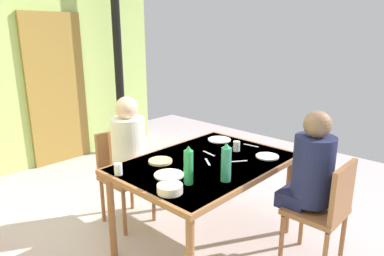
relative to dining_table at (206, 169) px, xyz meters
The scene contains 22 objects.
ground_plane 0.78m from the dining_table, 143.41° to the left, with size 6.79×6.79×0.00m, color #C0B2B5.
wall_back 2.95m from the dining_table, 96.15° to the left, with size 4.04×0.10×2.86m, color #ADC76B.
door_wooden 2.78m from the dining_table, 86.98° to the left, with size 0.80×0.05×2.00m, color olive.
stove_pipe_column 2.77m from the dining_table, 68.82° to the left, with size 0.12×0.12×2.86m, color black.
dining_table is the anchor object (origin of this frame).
chair_near_diner 0.95m from the dining_table, 65.84° to the right, with size 0.40×0.40×0.87m.
chair_far_diner 0.89m from the dining_table, 104.50° to the left, with size 0.40×0.40×0.87m.
person_near_diner 0.81m from the dining_table, 61.87° to the right, with size 0.30×0.37×0.77m.
person_far_diner 0.75m from the dining_table, 107.13° to the left, with size 0.30×0.37×0.77m.
water_bottle_green_near 0.44m from the dining_table, 118.37° to the right, with size 0.07×0.07×0.28m.
water_bottle_green_far 0.48m from the dining_table, 154.63° to the right, with size 0.07×0.07×0.27m.
serving_bowl_center 0.62m from the dining_table, 161.58° to the right, with size 0.17×0.17×0.06m, color silver.
dinner_plate_near_left 0.58m from the dining_table, 27.58° to the left, with size 0.22×0.22×0.01m, color white.
dinner_plate_near_right 0.53m from the dining_table, 36.23° to the right, with size 0.19×0.19×0.01m, color white.
dinner_plate_far_center 0.40m from the dining_table, behind, with size 0.22×0.22×0.01m, color white.
drinking_glass_by_near_diner 0.71m from the dining_table, 155.33° to the left, with size 0.06×0.06×0.09m, color silver.
drinking_glass_by_far_diner 0.39m from the dining_table, ahead, with size 0.06×0.06×0.09m, color silver.
bread_plate_sliced 0.37m from the dining_table, 136.42° to the left, with size 0.19×0.19×0.02m, color #DBB77A.
cutlery_knife_near 0.27m from the dining_table, 48.06° to the right, with size 0.15×0.02×0.00m, color silver.
cutlery_fork_near 0.08m from the dining_table, 97.94° to the right, with size 0.15×0.02×0.00m, color silver.
cutlery_knife_far 0.19m from the dining_table, 31.95° to the left, with size 0.15×0.02×0.00m, color silver.
cutlery_fork_far 0.59m from the dining_table, ahead, with size 0.15×0.02×0.00m, color silver.
Camera 1 is at (-1.67, -1.92, 1.77)m, focal length 32.34 mm.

